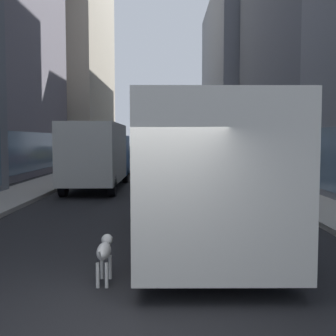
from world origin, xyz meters
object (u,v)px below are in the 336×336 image
(car_black_suv, at_px, (174,156))
(box_truck, at_px, (98,154))
(dalmatian_dog, at_px, (105,251))
(transit_bus, at_px, (195,160))
(car_red_coupe, at_px, (127,158))
(car_yellow_taxi, at_px, (136,154))
(car_white_van, at_px, (143,161))
(car_grey_wagon, at_px, (208,167))

(car_black_suv, bearing_deg, box_truck, -102.90)
(dalmatian_dog, bearing_deg, car_black_suv, 86.59)
(transit_bus, height_order, box_truck, same)
(car_red_coupe, bearing_deg, car_yellow_taxi, 90.00)
(car_red_coupe, distance_m, dalmatian_dog, 27.59)
(car_black_suv, bearing_deg, transit_bus, -90.00)
(transit_bus, distance_m, car_white_van, 17.58)
(car_red_coupe, bearing_deg, transit_bus, -80.07)
(car_yellow_taxi, bearing_deg, box_truck, -90.00)
(car_red_coupe, bearing_deg, car_white_van, -73.69)
(dalmatian_dog, bearing_deg, car_yellow_taxi, 93.34)
(car_grey_wagon, bearing_deg, car_white_van, 124.41)
(car_white_van, height_order, car_red_coupe, same)
(transit_bus, relative_size, car_black_suv, 2.50)
(car_yellow_taxi, bearing_deg, transit_bus, -83.11)
(car_white_van, bearing_deg, car_black_suv, 73.65)
(transit_bus, bearing_deg, car_black_suv, 90.00)
(car_grey_wagon, bearing_deg, car_black_suv, 96.51)
(transit_bus, height_order, car_yellow_taxi, transit_bus)
(car_red_coupe, xyz_separation_m, dalmatian_dog, (2.20, -27.50, -0.31))
(car_black_suv, height_order, car_red_coupe, same)
(transit_bus, distance_m, car_red_coupe, 23.22)
(car_red_coupe, xyz_separation_m, box_truck, (-0.00, -14.76, 0.84))
(car_white_van, height_order, box_truck, box_truck)
(car_white_van, relative_size, car_red_coupe, 1.02)
(car_red_coupe, distance_m, car_yellow_taxi, 10.24)
(transit_bus, distance_m, car_black_suv, 25.58)
(car_white_van, distance_m, box_truck, 9.46)
(transit_bus, height_order, car_white_van, transit_bus)
(box_truck, bearing_deg, car_red_coupe, 90.00)
(car_grey_wagon, relative_size, car_black_suv, 0.95)
(car_grey_wagon, relative_size, car_red_coupe, 1.04)
(transit_bus, relative_size, car_yellow_taxi, 2.93)
(car_grey_wagon, bearing_deg, dalmatian_dog, -101.86)
(car_red_coupe, relative_size, box_truck, 0.56)
(car_grey_wagon, bearing_deg, car_yellow_taxi, 104.57)
(car_white_van, distance_m, car_red_coupe, 5.70)
(dalmatian_dog, bearing_deg, box_truck, 99.80)
(car_red_coupe, bearing_deg, dalmatian_dog, -85.43)
(car_black_suv, xyz_separation_m, box_truck, (-4.00, -17.47, 0.84))
(car_red_coupe, height_order, car_yellow_taxi, same)
(car_grey_wagon, height_order, car_black_suv, same)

